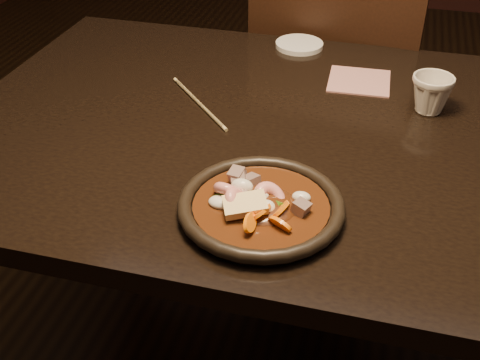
% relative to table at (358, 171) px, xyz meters
% --- Properties ---
extents(table, '(1.60, 0.90, 0.75)m').
position_rel_table_xyz_m(table, '(0.00, 0.00, 0.00)').
color(table, black).
rests_on(table, floor).
extents(chair, '(0.52, 0.52, 0.99)m').
position_rel_table_xyz_m(chair, '(-0.11, 0.62, -0.13)').
color(chair, black).
rests_on(chair, floor).
extents(plate, '(0.26, 0.26, 0.03)m').
position_rel_table_xyz_m(plate, '(-0.13, -0.27, 0.09)').
color(plate, black).
rests_on(plate, table).
extents(stirfry, '(0.17, 0.15, 0.06)m').
position_rel_table_xyz_m(stirfry, '(-0.14, -0.27, 0.10)').
color(stirfry, '#3B1B0A').
rests_on(stirfry, plate).
extents(saucer_left, '(0.12, 0.12, 0.01)m').
position_rel_table_xyz_m(saucer_left, '(-0.19, 0.39, 0.08)').
color(saucer_left, silver).
rests_on(saucer_left, table).
extents(tea_cup, '(0.10, 0.10, 0.08)m').
position_rel_table_xyz_m(tea_cup, '(0.12, 0.13, 0.12)').
color(tea_cup, beige).
rests_on(tea_cup, table).
extents(chopsticks, '(0.18, 0.19, 0.01)m').
position_rel_table_xyz_m(chopsticks, '(-0.34, 0.04, 0.08)').
color(chopsticks, tan).
rests_on(chopsticks, table).
extents(napkin, '(0.14, 0.14, 0.00)m').
position_rel_table_xyz_m(napkin, '(-0.03, 0.24, 0.08)').
color(napkin, '#B3746E').
rests_on(napkin, table).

